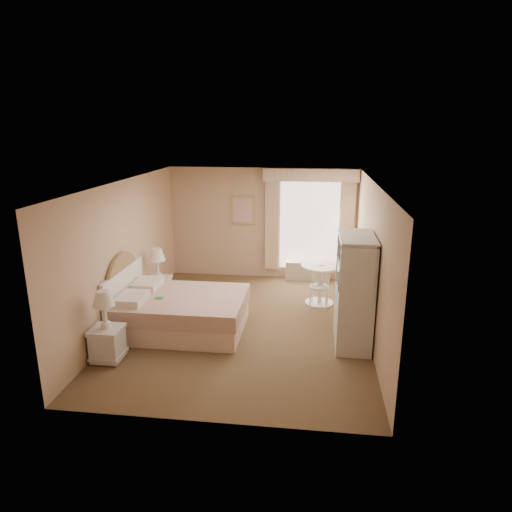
# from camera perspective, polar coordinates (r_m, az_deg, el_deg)

# --- Properties ---
(room) EXTENTS (4.21, 5.51, 2.51)m
(room) POSITION_cam_1_polar(r_m,az_deg,el_deg) (7.68, -1.46, -0.14)
(room) COLOR brown
(room) RESTS_ON ground
(window) EXTENTS (2.05, 0.22, 2.51)m
(window) POSITION_cam_1_polar(r_m,az_deg,el_deg) (10.16, 6.68, 4.28)
(window) COLOR white
(window) RESTS_ON room
(framed_art) EXTENTS (0.52, 0.04, 0.62)m
(framed_art) POSITION_cam_1_polar(r_m,az_deg,el_deg) (10.29, -1.69, 5.72)
(framed_art) COLOR tan
(framed_art) RESTS_ON room
(bed) EXTENTS (2.11, 1.62, 1.43)m
(bed) POSITION_cam_1_polar(r_m,az_deg,el_deg) (7.95, -9.81, -6.72)
(bed) COLOR #DCA38F
(bed) RESTS_ON room
(nightstand_near) EXTENTS (0.45, 0.45, 1.08)m
(nightstand_near) POSITION_cam_1_polar(r_m,az_deg,el_deg) (7.17, -18.16, -9.36)
(nightstand_near) COLOR white
(nightstand_near) RESTS_ON room
(nightstand_far) EXTENTS (0.45, 0.45, 1.09)m
(nightstand_far) POSITION_cam_1_polar(r_m,az_deg,el_deg) (9.16, -12.09, -3.31)
(nightstand_far) COLOR white
(nightstand_far) RESTS_ON room
(round_table) EXTENTS (0.74, 0.74, 0.79)m
(round_table) POSITION_cam_1_polar(r_m,az_deg,el_deg) (8.97, 8.02, -2.76)
(round_table) COLOR white
(round_table) RESTS_ON room
(cafe_chair) EXTENTS (0.44, 0.44, 0.81)m
(cafe_chair) POSITION_cam_1_polar(r_m,az_deg,el_deg) (8.87, 7.99, -3.35)
(cafe_chair) COLOR white
(cafe_chair) RESTS_ON room
(armoire) EXTENTS (0.53, 1.07, 1.78)m
(armoire) POSITION_cam_1_polar(r_m,az_deg,el_deg) (7.39, 12.15, -5.38)
(armoire) COLOR white
(armoire) RESTS_ON room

